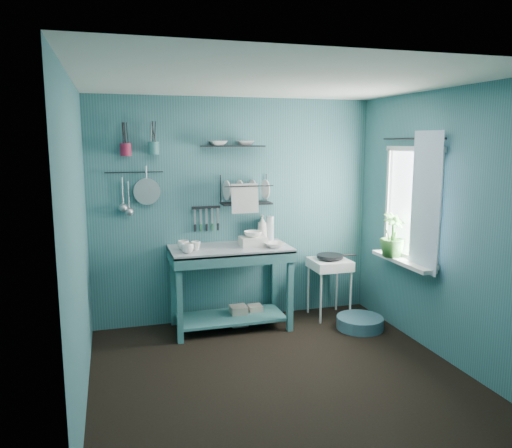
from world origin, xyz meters
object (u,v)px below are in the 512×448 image
object	(u,v)px
mug_right	(183,245)
utensil_cup_magenta	(126,150)
colander	(147,192)
soap_bottle	(262,228)
frying_pan	(330,256)
mug_left	(188,248)
potted_plant	(393,235)
work_counter	(230,288)
utensil_cup_teal	(154,148)
storage_tin_large	(238,315)
storage_tin_small	(255,314)
floor_basin	(360,323)
wash_tub	(253,241)
dish_rack	(246,190)
water_bottle	(270,228)
hotplate_stand	(329,288)
mug_mid	(196,246)

from	to	relation	value
mug_right	utensil_cup_magenta	size ratio (longest dim) A/B	0.95
colander	utensil_cup_magenta	bearing A→B (deg)	-171.45
soap_bottle	frying_pan	xyz separation A→B (m)	(0.76, -0.18, -0.34)
mug_left	utensil_cup_magenta	world-z (taller)	utensil_cup_magenta
colander	potted_plant	bearing A→B (deg)	-19.52
work_counter	mug_right	world-z (taller)	mug_right
utensil_cup_teal	storage_tin_large	size ratio (longest dim) A/B	0.59
work_counter	utensil_cup_teal	bearing A→B (deg)	156.70
storage_tin_small	floor_basin	distance (m)	1.17
wash_tub	dish_rack	bearing A→B (deg)	95.01
wash_tub	frying_pan	bearing A→B (deg)	2.66
wash_tub	water_bottle	bearing A→B (deg)	41.63
wash_tub	utensil_cup_teal	size ratio (longest dim) A/B	2.15
utensil_cup_teal	potted_plant	size ratio (longest dim) A/B	0.28
mug_left	utensil_cup_teal	bearing A→B (deg)	124.46
water_bottle	storage_tin_small	size ratio (longest dim) A/B	1.40
water_bottle	potted_plant	size ratio (longest dim) A/B	0.61
soap_bottle	frying_pan	world-z (taller)	soap_bottle
work_counter	potted_plant	xyz separation A→B (m)	(1.60, -0.60, 0.61)
hotplate_stand	utensil_cup_magenta	bearing A→B (deg)	-176.23
mug_right	water_bottle	bearing A→B (deg)	12.17
storage_tin_small	floor_basin	xyz separation A→B (m)	(1.05, -0.51, -0.04)
utensil_cup_magenta	work_counter	bearing A→B (deg)	-12.91
water_bottle	dish_rack	world-z (taller)	dish_rack
soap_bottle	frying_pan	size ratio (longest dim) A/B	1.00
water_bottle	storage_tin_small	distance (m)	0.98
mug_left	colander	distance (m)	0.78
dish_rack	storage_tin_small	distance (m)	1.40
storage_tin_small	hotplate_stand	bearing A→B (deg)	-3.69
wash_tub	storage_tin_small	size ratio (longest dim) A/B	1.40
hotplate_stand	colander	size ratio (longest dim) A/B	2.44
dish_rack	mug_left	bearing A→B (deg)	-147.45
storage_tin_small	mug_mid	bearing A→B (deg)	-168.37
mug_left	wash_tub	distance (m)	0.74
colander	soap_bottle	bearing A→B (deg)	-3.06
utensil_cup_magenta	colander	size ratio (longest dim) A/B	0.46
mug_mid	storage_tin_small	size ratio (longest dim) A/B	0.50
colander	storage_tin_small	distance (m)	1.81
wash_tub	water_bottle	world-z (taller)	water_bottle
utensil_cup_magenta	storage_tin_small	size ratio (longest dim) A/B	0.65
frying_pan	potted_plant	bearing A→B (deg)	-55.94
soap_bottle	frying_pan	distance (m)	0.85
wash_tub	storage_tin_large	bearing A→B (deg)	154.98
mug_right	water_bottle	distance (m)	1.05
colander	frying_pan	bearing A→B (deg)	-6.90
soap_bottle	utensil_cup_magenta	xyz separation A→B (m)	(-1.45, 0.04, 0.88)
frying_pan	utensil_cup_teal	distance (m)	2.30
work_counter	storage_tin_small	size ratio (longest dim) A/B	6.40
frying_pan	utensil_cup_teal	bearing A→B (deg)	173.69
mug_right	wash_tub	xyz separation A→B (m)	(0.75, -0.02, 0.00)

